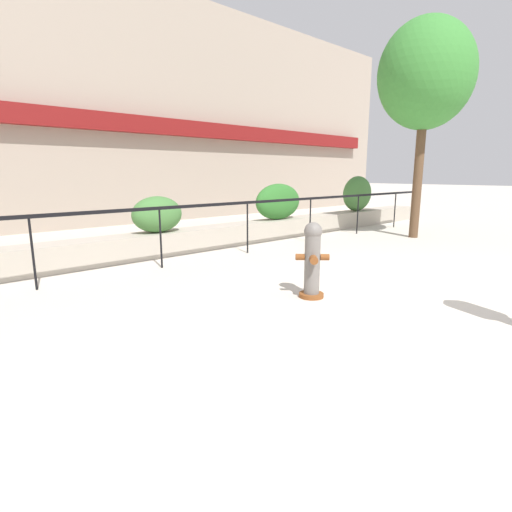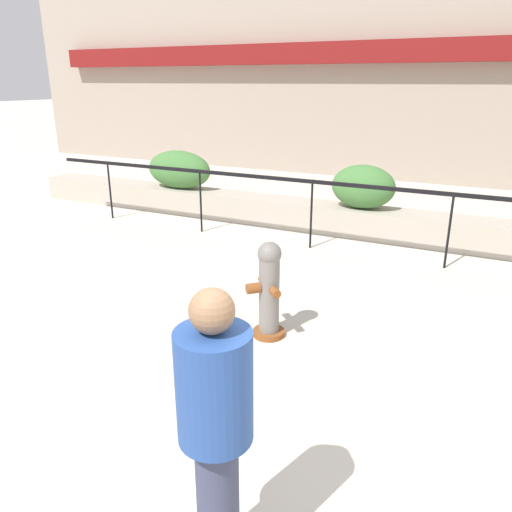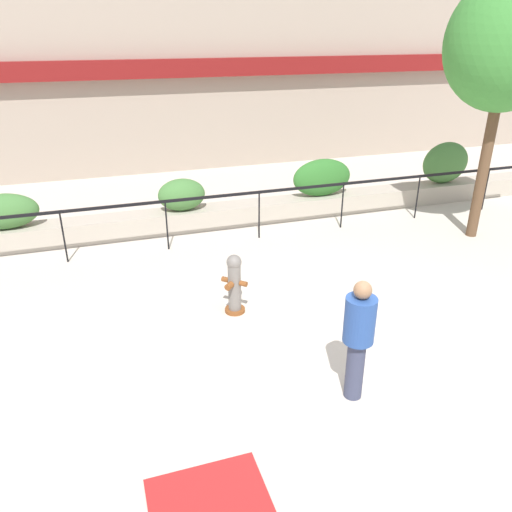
{
  "view_description": "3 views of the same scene",
  "coord_description": "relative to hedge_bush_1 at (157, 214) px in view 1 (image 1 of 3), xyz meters",
  "views": [
    {
      "loc": [
        -5.77,
        -1.69,
        1.74
      ],
      "look_at": [
        -2.1,
        2.33,
        0.61
      ],
      "focal_mm": 28.0,
      "sensor_mm": 36.0,
      "label": 1
    },
    {
      "loc": [
        0.58,
        -2.62,
        2.66
      ],
      "look_at": [
        -2.05,
        2.67,
        0.57
      ],
      "focal_mm": 35.0,
      "sensor_mm": 36.0,
      "label": 2
    },
    {
      "loc": [
        -3.48,
        -5.44,
        4.52
      ],
      "look_at": [
        -0.94,
        2.28,
        0.79
      ],
      "focal_mm": 35.0,
      "sensor_mm": 36.0,
      "label": 3
    }
  ],
  "objects": [
    {
      "name": "hedge_bush_3",
      "position": [
        7.48,
        0.0,
        0.19
      ],
      "size": [
        1.44,
        0.57,
        1.16
      ],
      "primitive_type": "ellipsoid",
      "color": "#427538",
      "rests_on": "planter_wall_low"
    },
    {
      "name": "street_tree",
      "position": [
        6.46,
        -2.54,
        3.32
      ],
      "size": [
        2.62,
        2.36,
        5.61
      ],
      "color": "brown",
      "rests_on": "ground"
    },
    {
      "name": "fire_hydrant",
      "position": [
        0.11,
        -4.17,
        -0.33
      ],
      "size": [
        0.5,
        0.5,
        1.08
      ],
      "color": "brown",
      "rests_on": "ground"
    },
    {
      "name": "hedge_bush_1",
      "position": [
        0.0,
        0.0,
        0.0
      ],
      "size": [
        1.13,
        0.7,
        0.77
      ],
      "primitive_type": "ellipsoid",
      "color": "#427538",
      "rests_on": "planter_wall_low"
    },
    {
      "name": "fence_railing_segment",
      "position": [
        1.59,
        -1.1,
        0.13
      ],
      "size": [
        15.0,
        0.05,
        1.15
      ],
      "color": "black",
      "rests_on": "ground"
    },
    {
      "name": "planter_wall_low",
      "position": [
        1.59,
        0.0,
        -0.64
      ],
      "size": [
        18.0,
        0.7,
        0.5
      ],
      "primitive_type": "cube",
      "color": "#ADA393",
      "rests_on": "ground"
    },
    {
      "name": "ground_plane",
      "position": [
        1.59,
        -6.0,
        -0.89
      ],
      "size": [
        120.0,
        120.0,
        0.0
      ],
      "primitive_type": "plane",
      "color": "beige"
    },
    {
      "name": "building_facade",
      "position": [
        1.59,
        5.98,
        3.1
      ],
      "size": [
        30.0,
        1.36,
        8.0
      ],
      "color": "gray",
      "rests_on": "ground"
    },
    {
      "name": "hedge_bush_2",
      "position": [
        3.68,
        0.0,
        0.1
      ],
      "size": [
        1.59,
        0.58,
        0.97
      ],
      "primitive_type": "ellipsoid",
      "color": "#2D6B28",
      "rests_on": "planter_wall_low"
    }
  ]
}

